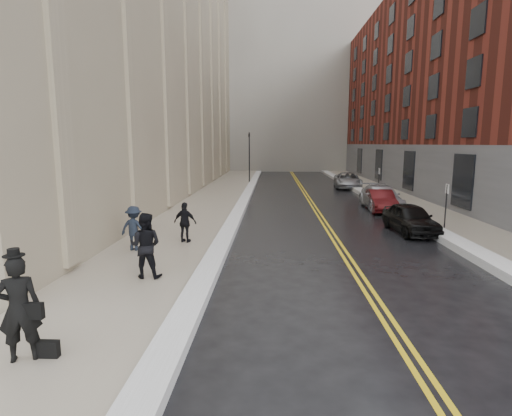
# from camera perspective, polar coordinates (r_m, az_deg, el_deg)

# --- Properties ---
(ground) EXTENTS (160.00, 160.00, 0.00)m
(ground) POSITION_cam_1_polar(r_m,az_deg,el_deg) (11.51, 3.32, -11.54)
(ground) COLOR black
(ground) RESTS_ON ground
(sidewalk_left) EXTENTS (4.00, 64.00, 0.15)m
(sidewalk_left) POSITION_cam_1_polar(r_m,az_deg,el_deg) (27.40, -6.64, 0.73)
(sidewalk_left) COLOR gray
(sidewalk_left) RESTS_ON ground
(sidewalk_right) EXTENTS (3.00, 64.00, 0.15)m
(sidewalk_right) POSITION_cam_1_polar(r_m,az_deg,el_deg) (28.58, 21.16, 0.52)
(sidewalk_right) COLOR gray
(sidewalk_right) RESTS_ON ground
(lane_stripe_a) EXTENTS (0.12, 64.00, 0.01)m
(lane_stripe_a) POSITION_cam_1_polar(r_m,az_deg,el_deg) (27.19, 7.83, 0.49)
(lane_stripe_a) COLOR gold
(lane_stripe_a) RESTS_ON ground
(lane_stripe_b) EXTENTS (0.12, 64.00, 0.01)m
(lane_stripe_b) POSITION_cam_1_polar(r_m,az_deg,el_deg) (27.22, 8.33, 0.48)
(lane_stripe_b) COLOR gold
(lane_stripe_b) RESTS_ON ground
(snow_ridge_left) EXTENTS (0.70, 60.80, 0.26)m
(snow_ridge_left) POSITION_cam_1_polar(r_m,az_deg,el_deg) (27.13, -1.84, 0.82)
(snow_ridge_left) COLOR white
(snow_ridge_left) RESTS_ON ground
(snow_ridge_right) EXTENTS (0.85, 60.80, 0.30)m
(snow_ridge_right) POSITION_cam_1_polar(r_m,az_deg,el_deg) (28.03, 17.59, 0.70)
(snow_ridge_right) COLOR white
(snow_ridge_right) RESTS_ON ground
(building_right) EXTENTS (14.00, 50.00, 18.00)m
(building_right) POSITION_cam_1_polar(r_m,az_deg,el_deg) (38.44, 31.01, 15.27)
(building_right) COLOR maroon
(building_right) RESTS_ON ground
(tower_far_center) EXTENTS (28.00, 16.00, 52.00)m
(tower_far_center) POSITION_cam_1_polar(r_m,az_deg,el_deg) (70.29, 3.68, 27.34)
(tower_far_center) COLOR gray
(tower_far_center) RESTS_ON ground
(tower_far_right) EXTENTS (22.00, 18.00, 44.00)m
(tower_far_right) POSITION_cam_1_polar(r_m,az_deg,el_deg) (80.10, 13.55, 21.87)
(tower_far_right) COLOR slate
(tower_far_right) RESTS_ON ground
(tower_far_left) EXTENTS (22.00, 18.00, 60.00)m
(tower_far_left) POSITION_cam_1_polar(r_m,az_deg,el_deg) (87.53, -6.08, 26.36)
(tower_far_left) COLOR slate
(tower_far_left) RESTS_ON ground
(traffic_signal) EXTENTS (0.18, 0.15, 5.20)m
(traffic_signal) POSITION_cam_1_polar(r_m,az_deg,el_deg) (40.85, -0.97, 7.79)
(traffic_signal) COLOR black
(traffic_signal) RESTS_ON ground
(parking_sign_near) EXTENTS (0.06, 0.35, 2.23)m
(parking_sign_near) POSITION_cam_1_polar(r_m,az_deg,el_deg) (20.62, 25.52, 0.71)
(parking_sign_near) COLOR black
(parking_sign_near) RESTS_ON ground
(parking_sign_far) EXTENTS (0.06, 0.35, 2.23)m
(parking_sign_far) POSITION_cam_1_polar(r_m,az_deg,el_deg) (31.93, 17.14, 3.89)
(parking_sign_far) COLOR black
(parking_sign_far) RESTS_ON ground
(car_black) EXTENTS (1.85, 4.04, 1.34)m
(car_black) POSITION_cam_1_polar(r_m,az_deg,el_deg) (19.70, 21.18, -1.38)
(car_black) COLOR black
(car_black) RESTS_ON ground
(car_maroon) EXTENTS (1.61, 4.03, 1.30)m
(car_maroon) POSITION_cam_1_polar(r_m,az_deg,el_deg) (25.39, 17.36, 1.02)
(car_maroon) COLOR #450C0E
(car_maroon) RESTS_ON ground
(car_silver_near) EXTENTS (2.14, 5.08, 1.46)m
(car_silver_near) POSITION_cam_1_polar(r_m,az_deg,el_deg) (26.32, 17.40, 1.47)
(car_silver_near) COLOR #B7B9BF
(car_silver_near) RESTS_ON ground
(car_silver_far) EXTENTS (2.85, 5.30, 1.42)m
(car_silver_far) POSITION_cam_1_polar(r_m,az_deg,el_deg) (38.11, 12.94, 3.88)
(car_silver_far) COLOR #A0A3A8
(car_silver_far) RESTS_ON ground
(pedestrian_main) EXTENTS (0.84, 0.71, 1.97)m
(pedestrian_main) POSITION_cam_1_polar(r_m,az_deg,el_deg) (8.54, -30.75, -12.26)
(pedestrian_main) COLOR black
(pedestrian_main) RESTS_ON sidewalk_left
(pedestrian_a) EXTENTS (0.96, 0.76, 1.94)m
(pedestrian_a) POSITION_cam_1_polar(r_m,az_deg,el_deg) (12.20, -15.52, -5.16)
(pedestrian_a) COLOR black
(pedestrian_a) RESTS_ON sidewalk_left
(pedestrian_b) EXTENTS (1.17, 0.81, 1.65)m
(pedestrian_b) POSITION_cam_1_polar(r_m,az_deg,el_deg) (15.46, -17.02, -2.77)
(pedestrian_b) COLOR black
(pedestrian_b) RESTS_ON sidewalk_left
(pedestrian_c) EXTENTS (1.02, 0.60, 1.62)m
(pedestrian_c) POSITION_cam_1_polar(r_m,az_deg,el_deg) (16.20, -10.08, -2.03)
(pedestrian_c) COLOR black
(pedestrian_c) RESTS_ON sidewalk_left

